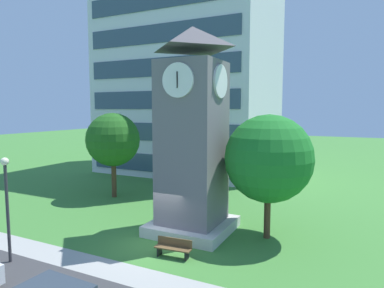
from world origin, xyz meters
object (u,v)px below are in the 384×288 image
Objects in this scene: clock_tower at (192,142)px; tree_streetside at (113,140)px; park_bench at (173,248)px; street_lamp at (7,196)px; tree_by_building at (269,159)px.

clock_tower reaches higher than tree_streetside.
street_lamp is (-6.57, -3.82, 2.66)m from park_bench.
clock_tower is 1.71× the size of tree_streetside.
clock_tower reaches higher than park_bench.
park_bench is (0.70, -3.50, -4.77)m from clock_tower.
park_bench is at bearing -78.68° from clock_tower.
street_lamp is 0.72× the size of tree_by_building.
clock_tower reaches higher than tree_by_building.
clock_tower is at bearing -24.42° from tree_streetside.
tree_by_building is (10.03, 8.21, 1.30)m from street_lamp.
tree_by_building reaches higher than street_lamp.
tree_by_building is at bearing 39.30° from street_lamp.
tree_by_building is (3.46, 4.39, 3.96)m from park_bench.
street_lamp is at bearing -128.74° from clock_tower.
tree_by_building reaches higher than park_bench.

